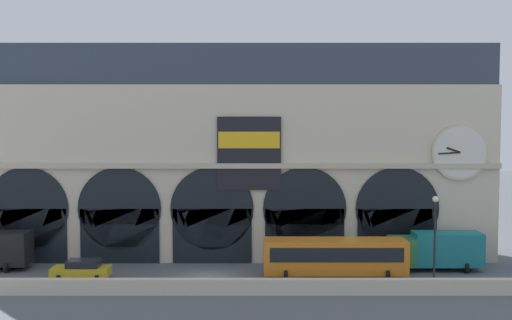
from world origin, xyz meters
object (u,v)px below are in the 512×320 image
object	(u,v)px
bus_mideast	(334,256)
street_lamp_quayside	(434,231)
car_midwest	(80,269)
box_truck_east	(435,250)

from	to	relation	value
bus_mideast	street_lamp_quayside	size ratio (longest dim) A/B	1.59
car_midwest	street_lamp_quayside	bearing A→B (deg)	-7.15
car_midwest	bus_mideast	world-z (taller)	bus_mideast
bus_mideast	box_truck_east	world-z (taller)	box_truck_east
car_midwest	box_truck_east	xyz separation A→B (m)	(28.24, 3.07, 0.90)
bus_mideast	box_truck_east	distance (m)	9.16
box_truck_east	street_lamp_quayside	bearing A→B (deg)	-107.44
car_midwest	bus_mideast	size ratio (longest dim) A/B	0.40
bus_mideast	box_truck_east	xyz separation A→B (m)	(8.69, 2.88, -0.08)
bus_mideast	street_lamp_quayside	distance (m)	7.99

